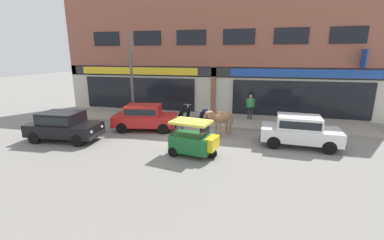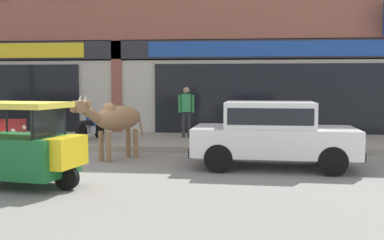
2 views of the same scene
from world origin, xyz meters
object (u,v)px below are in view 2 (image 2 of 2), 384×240
at_px(cow, 115,119).
at_px(auto_rickshaw, 26,150).
at_px(car_2, 272,131).
at_px(motorcycle_1, 91,128).
at_px(motorcycle_0, 48,127).
at_px(pedestrian, 186,107).

bearing_deg(cow, auto_rickshaw, -105.31).
distance_m(car_2, auto_rickshaw, 5.09).
height_order(cow, motorcycle_1, cow).
bearing_deg(motorcycle_1, motorcycle_0, 179.11).
xyz_separation_m(auto_rickshaw, motorcycle_1, (-0.60, 5.47, -0.11)).
xyz_separation_m(auto_rickshaw, motorcycle_0, (-1.93, 5.49, -0.11)).
relative_size(car_2, motorcycle_1, 2.04).
xyz_separation_m(car_2, pedestrian, (-2.34, 4.17, 0.33)).
distance_m(motorcycle_0, pedestrian, 4.28).
distance_m(cow, car_2, 3.78).
distance_m(car_2, pedestrian, 4.79).
distance_m(auto_rickshaw, motorcycle_0, 5.82).
height_order(cow, auto_rickshaw, cow).
height_order(motorcycle_0, motorcycle_1, same).
height_order(auto_rickshaw, motorcycle_0, auto_rickshaw).
height_order(car_2, pedestrian, pedestrian).
relative_size(auto_rickshaw, motorcycle_1, 1.17).
bearing_deg(pedestrian, cow, -111.61).
relative_size(car_2, pedestrian, 2.30).
distance_m(auto_rickshaw, pedestrian, 6.84).
bearing_deg(car_2, auto_rickshaw, -153.13).
relative_size(motorcycle_1, pedestrian, 1.13).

